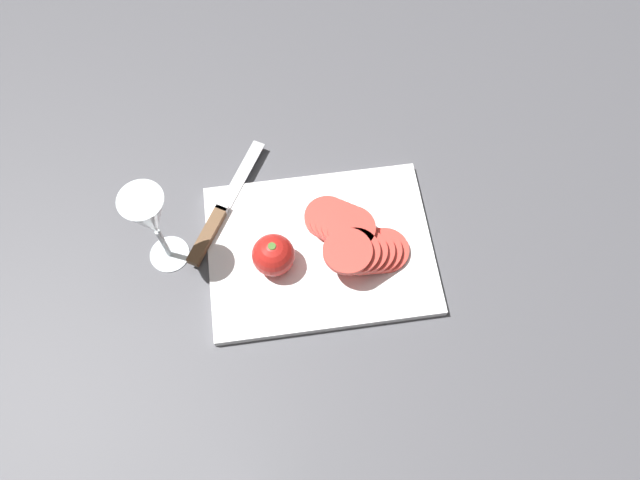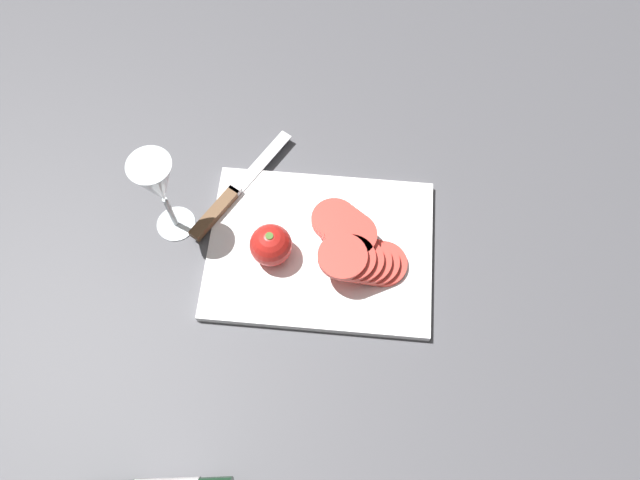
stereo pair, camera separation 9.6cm
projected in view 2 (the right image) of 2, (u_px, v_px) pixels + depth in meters
The scene contains 7 objects.
ground_plane at pixel (266, 254), 1.05m from camera, with size 3.00×3.00×0.00m, color #4C4C51.
cutting_board at pixel (320, 250), 1.05m from camera, with size 0.37×0.28×0.02m.
wine_glass at pixel (158, 186), 0.95m from camera, with size 0.07×0.07×0.19m.
whole_tomato at pixel (271, 245), 1.00m from camera, with size 0.07×0.07×0.07m.
knife at pixel (224, 203), 1.07m from camera, with size 0.15×0.23×0.01m.
tomato_slice_stack_near at pixel (343, 227), 1.03m from camera, with size 0.11×0.12×0.05m.
tomato_slice_stack_far at pixel (363, 260), 1.00m from camera, with size 0.15×0.09×0.06m.
Camera 2 is at (0.13, -0.41, 0.96)m, focal length 35.00 mm.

